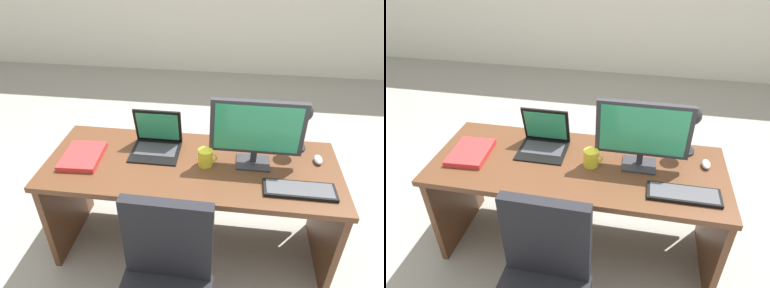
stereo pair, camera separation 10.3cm
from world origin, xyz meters
TOP-DOWN VIEW (x-y plane):
  - ground at (0.00, 1.50)m, footprint 12.00×12.00m
  - desk at (0.00, 0.05)m, footprint 1.78×0.69m
  - monitor at (0.37, 0.05)m, footprint 0.54×0.16m
  - laptop at (-0.24, 0.15)m, footprint 0.31×0.27m
  - keyboard at (0.62, -0.18)m, footprint 0.39×0.14m
  - mouse at (0.77, 0.11)m, footprint 0.05×0.09m
  - desk_lamp at (0.65, 0.23)m, footprint 0.12×0.14m
  - book at (-0.67, -0.03)m, footprint 0.24×0.31m
  - coffee_mug at (0.09, -0.00)m, footprint 0.12×0.09m

SIDE VIEW (x-z plane):
  - ground at x=0.00m, z-range 0.00..0.00m
  - desk at x=0.00m, z-range 0.16..0.89m
  - keyboard at x=0.62m, z-range 0.73..0.75m
  - book at x=-0.67m, z-range 0.73..0.77m
  - mouse at x=0.77m, z-range 0.73..0.77m
  - coffee_mug at x=0.09m, z-range 0.73..0.84m
  - laptop at x=-0.24m, z-range 0.68..0.94m
  - desk_lamp at x=0.65m, z-range 0.80..1.13m
  - monitor at x=0.37m, z-range 0.76..1.18m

